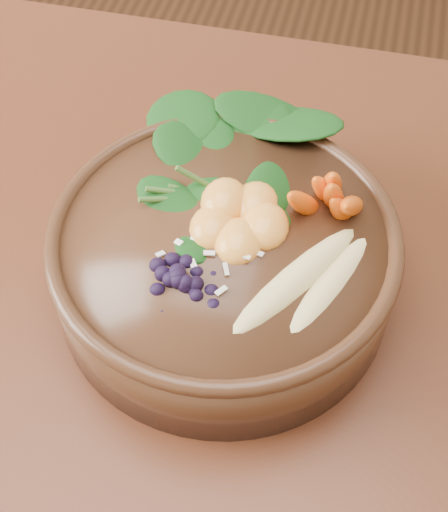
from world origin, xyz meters
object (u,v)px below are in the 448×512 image
at_px(stoneware_bowl, 224,262).
at_px(carrot_cluster, 336,172).
at_px(mandarin_cluster, 240,208).
at_px(banana_halves, 315,270).
at_px(kale_heap, 225,149).
at_px(blueberry_pile, 178,267).

relative_size(stoneware_bowl, carrot_cluster, 3.63).
height_order(stoneware_bowl, mandarin_cluster, mandarin_cluster).
bearing_deg(mandarin_cluster, stoneware_bowl, -120.42).
bearing_deg(banana_halves, kale_heap, 156.45).
bearing_deg(kale_heap, stoneware_bowl, -77.21).
xyz_separation_m(kale_heap, carrot_cluster, (0.11, -0.03, 0.02)).
height_order(stoneware_bowl, carrot_cluster, carrot_cluster).
xyz_separation_m(stoneware_bowl, carrot_cluster, (0.09, 0.06, 0.09)).
height_order(carrot_cluster, banana_halves, carrot_cluster).
xyz_separation_m(banana_halves, mandarin_cluster, (-0.08, 0.05, 0.00)).
distance_m(kale_heap, carrot_cluster, 0.11).
relative_size(carrot_cluster, banana_halves, 0.54).
xyz_separation_m(carrot_cluster, banana_halves, (-0.00, -0.09, -0.03)).
relative_size(stoneware_bowl, blueberry_pile, 2.16).
bearing_deg(blueberry_pile, mandarin_cluster, 66.65).
bearing_deg(mandarin_cluster, carrot_cluster, 26.11).
distance_m(stoneware_bowl, banana_halves, 0.11).
height_order(banana_halves, blueberry_pile, blueberry_pile).
xyz_separation_m(stoneware_bowl, banana_halves, (0.09, -0.03, 0.06)).
bearing_deg(blueberry_pile, kale_heap, 87.72).
bearing_deg(mandarin_cluster, kale_heap, 114.14).
relative_size(stoneware_bowl, kale_heap, 1.53).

